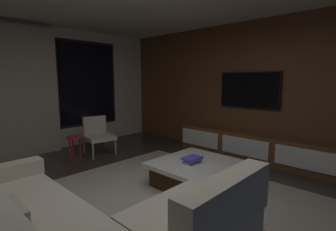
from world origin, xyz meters
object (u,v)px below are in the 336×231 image
book_stack_on_coffee_table (192,160)px  side_stool (74,141)px  media_console (252,147)px  mounted_tv (249,90)px  coffee_table (197,174)px  accent_chair_near_window (98,133)px

book_stack_on_coffee_table → side_stool: (-0.59, 2.43, -0.03)m
book_stack_on_coffee_table → side_stool: side_stool is taller
media_console → mounted_tv: bearing=47.5°
book_stack_on_coffee_table → mounted_tv: 2.18m
book_stack_on_coffee_table → coffee_table: bearing=-40.6°
side_stool → media_console: (2.37, -2.51, -0.12)m
side_stool → mounted_tv: bearing=-42.2°
book_stack_on_coffee_table → accent_chair_near_window: bearing=91.4°
coffee_table → mounted_tv: bearing=5.3°
coffee_table → book_stack_on_coffee_table: 0.23m
accent_chair_near_window → media_console: size_ratio=0.25×
coffee_table → book_stack_on_coffee_table: (-0.06, 0.05, 0.22)m
accent_chair_near_window → mounted_tv: bearing=-49.2°
side_stool → mounted_tv: size_ratio=0.37×
mounted_tv → media_console: bearing=-132.5°
coffee_table → mounted_tv: size_ratio=0.94×
book_stack_on_coffee_table → mounted_tv: size_ratio=0.23×
coffee_table → side_stool: side_stool is taller
media_console → mounted_tv: (0.18, 0.20, 1.10)m
side_stool → coffee_table: bearing=-75.3°
media_console → mounted_tv: 1.13m
book_stack_on_coffee_table → mounted_tv: (1.96, 0.12, 0.94)m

